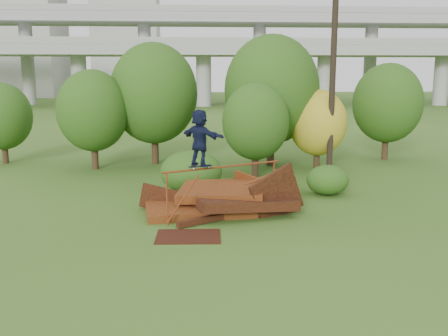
{
  "coord_description": "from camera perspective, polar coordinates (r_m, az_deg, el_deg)",
  "views": [
    {
      "loc": [
        -1.87,
        -14.35,
        4.69
      ],
      "look_at": [
        -0.8,
        2.0,
        1.6
      ],
      "focal_mm": 40.0,
      "sensor_mm": 36.0,
      "label": 1
    }
  ],
  "objects": [
    {
      "name": "tree_3",
      "position": [
        25.75,
        5.47,
        8.89
      ],
      "size": [
        4.82,
        4.82,
        6.68
      ],
      "color": "black",
      "rests_on": "ground"
    },
    {
      "name": "scrap_pile",
      "position": [
        17.14,
        -0.27,
        -3.81
      ],
      "size": [
        5.76,
        3.35,
        2.2
      ],
      "color": "#441A0C",
      "rests_on": "ground"
    },
    {
      "name": "tree_2",
      "position": [
        22.91,
        3.63,
        5.31
      ],
      "size": [
        3.07,
        3.07,
        4.33
      ],
      "color": "black",
      "rests_on": "ground"
    },
    {
      "name": "tree_6",
      "position": [
        28.77,
        -24.02,
        5.41
      ],
      "size": [
        3.06,
        3.06,
        4.28
      ],
      "color": "black",
      "rests_on": "ground"
    },
    {
      "name": "utility_pole",
      "position": [
        24.17,
        12.31,
        9.94
      ],
      "size": [
        1.4,
        0.28,
        8.81
      ],
      "color": "black",
      "rests_on": "ground"
    },
    {
      "name": "flat_plate",
      "position": [
        14.77,
        -4.11,
        -7.8
      ],
      "size": [
        1.93,
        1.41,
        0.03
      ],
      "primitive_type": "cube",
      "rotation": [
        0.0,
        0.0,
        -0.04
      ],
      "color": "black",
      "rests_on": "ground"
    },
    {
      "name": "skateboard",
      "position": [
        15.94,
        -2.75,
        0.2
      ],
      "size": [
        0.78,
        0.52,
        0.08
      ],
      "rotation": [
        0.0,
        0.0,
        0.45
      ],
      "color": "black",
      "rests_on": "grind_rail"
    },
    {
      "name": "building_right",
      "position": [
        117.58,
        -11.02,
        15.03
      ],
      "size": [
        14.0,
        14.0,
        28.0
      ],
      "primitive_type": "cube",
      "color": "#9E9E99",
      "rests_on": "ground"
    },
    {
      "name": "tree_4",
      "position": [
        25.35,
        10.67,
        5.1
      ],
      "size": [
        2.87,
        2.87,
        3.96
      ],
      "color": "black",
      "rests_on": "ground"
    },
    {
      "name": "skater",
      "position": [
        15.8,
        -2.78,
        3.47
      ],
      "size": [
        1.57,
        1.55,
        1.8
      ],
      "primitive_type": "imported",
      "rotation": [
        0.0,
        0.0,
        2.37
      ],
      "color": "#121634",
      "rests_on": "skateboard"
    },
    {
      "name": "shrub_right",
      "position": [
        20.05,
        11.75,
        -1.34
      ],
      "size": [
        1.67,
        1.53,
        1.18
      ],
      "primitive_type": "ellipsoid",
      "color": "#204412",
      "rests_on": "ground"
    },
    {
      "name": "ground",
      "position": [
        15.22,
        3.53,
        -7.3
      ],
      "size": [
        240.0,
        240.0,
        0.0
      ],
      "primitive_type": "plane",
      "color": "#2D5116",
      "rests_on": "ground"
    },
    {
      "name": "freeway_overpass",
      "position": [
        77.5,
        -2.43,
        14.84
      ],
      "size": [
        160.0,
        15.0,
        13.7
      ],
      "color": "gray",
      "rests_on": "ground"
    },
    {
      "name": "shrub_left",
      "position": [
        19.92,
        -3.77,
        -0.43
      ],
      "size": [
        2.48,
        2.29,
        1.72
      ],
      "primitive_type": "ellipsoid",
      "color": "#204412",
      "rests_on": "ground"
    },
    {
      "name": "grind_rail",
      "position": [
        16.42,
        -0.05,
        -1.04
      ],
      "size": [
        3.95,
        1.97,
        1.73
      ],
      "color": "maroon",
      "rests_on": "ground"
    },
    {
      "name": "building_left",
      "position": [
        115.88,
        -22.84,
        16.22
      ],
      "size": [
        18.0,
        16.0,
        35.0
      ],
      "primitive_type": "cube",
      "color": "#9E9E99",
      "rests_on": "ground"
    },
    {
      "name": "tree_0",
      "position": [
        25.51,
        -14.77,
        6.34
      ],
      "size": [
        3.5,
        3.5,
        4.94
      ],
      "color": "black",
      "rests_on": "ground"
    },
    {
      "name": "tree_1",
      "position": [
        26.39,
        -8.04,
        8.43
      ],
      "size": [
        4.54,
        4.54,
        6.32
      ],
      "color": "black",
      "rests_on": "ground"
    },
    {
      "name": "tree_5",
      "position": [
        28.96,
        18.2,
        7.05
      ],
      "size": [
        3.77,
        3.77,
        5.3
      ],
      "color": "black",
      "rests_on": "ground"
    }
  ]
}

